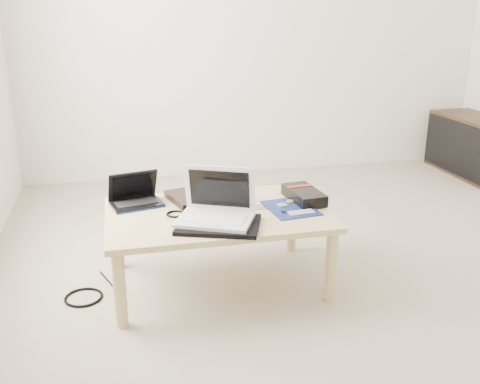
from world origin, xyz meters
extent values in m
plane|color=#B2A891|center=(0.00, 0.00, 0.00)|extent=(4.00, 4.00, 0.00)
cube|color=silver|center=(0.00, 2.05, 1.30)|extent=(4.00, 0.10, 2.60)
cube|color=#D5B980|center=(-0.76, 0.02, 0.39)|extent=(1.10, 0.70, 0.03)
cylinder|color=#D5B980|center=(-1.26, -0.28, 0.18)|extent=(0.06, 0.06, 0.37)
cylinder|color=#D5B980|center=(-0.26, -0.28, 0.18)|extent=(0.06, 0.06, 0.37)
cylinder|color=#D5B980|center=(-1.26, 0.32, 0.18)|extent=(0.06, 0.06, 0.37)
cylinder|color=#D5B980|center=(-0.26, 0.32, 0.18)|extent=(0.06, 0.06, 0.37)
cube|color=#322214|center=(1.78, 1.45, 0.25)|extent=(0.40, 0.90, 0.50)
cube|color=black|center=(1.58, 1.45, 0.25)|extent=(0.02, 0.86, 0.44)
cube|color=black|center=(-0.81, 0.23, 0.42)|extent=(0.38, 0.34, 0.03)
cube|color=black|center=(-1.15, 0.21, 0.41)|extent=(0.29, 0.23, 0.02)
cube|color=black|center=(-1.15, 0.20, 0.42)|extent=(0.22, 0.14, 0.00)
cube|color=black|center=(-1.14, 0.14, 0.42)|extent=(0.06, 0.04, 0.00)
cube|color=black|center=(-1.16, 0.26, 0.49)|extent=(0.26, 0.13, 0.16)
cube|color=black|center=(-1.16, 0.25, 0.49)|extent=(0.22, 0.10, 0.13)
cube|color=#0C1A44|center=(-1.13, 0.12, 0.40)|extent=(0.25, 0.07, 0.01)
cube|color=black|center=(-0.77, -0.03, 0.41)|extent=(0.28, 0.25, 0.01)
cube|color=white|center=(-0.77, -0.03, 0.41)|extent=(0.23, 0.19, 0.00)
cube|color=#B9B9BE|center=(-0.55, 0.10, 0.41)|extent=(0.05, 0.20, 0.02)
cube|color=#97979C|center=(-0.55, 0.10, 0.42)|extent=(0.04, 0.17, 0.00)
cube|color=black|center=(-0.79, -0.17, 0.41)|extent=(0.45, 0.39, 0.02)
cube|color=silver|center=(-0.81, -0.16, 0.43)|extent=(0.41, 0.36, 0.02)
cube|color=white|center=(-0.81, -0.16, 0.44)|extent=(0.31, 0.24, 0.00)
cube|color=silver|center=(-0.85, -0.24, 0.44)|extent=(0.08, 0.06, 0.00)
cube|color=silver|center=(-0.76, -0.07, 0.55)|extent=(0.33, 0.19, 0.23)
cube|color=black|center=(-0.77, -0.07, 0.55)|extent=(0.28, 0.16, 0.19)
cube|color=#0D1653|center=(-0.39, -0.02, 0.40)|extent=(0.26, 0.31, 0.01)
cube|color=#B9B9BE|center=(-0.42, 0.01, 0.41)|extent=(0.05, 0.05, 0.01)
cube|color=yellow|center=(-0.33, 0.07, 0.41)|extent=(0.10, 0.02, 0.01)
cube|color=yellow|center=(-0.33, 0.05, 0.41)|extent=(0.10, 0.02, 0.01)
cube|color=silver|center=(-0.36, -0.09, 0.41)|extent=(0.13, 0.02, 0.01)
cube|color=silver|center=(-0.36, -0.10, 0.41)|extent=(0.13, 0.02, 0.01)
cube|color=silver|center=(-0.36, -0.12, 0.41)|extent=(0.13, 0.02, 0.01)
cube|color=black|center=(-0.44, -0.08, 0.41)|extent=(0.03, 0.03, 0.01)
cube|color=black|center=(-0.28, 0.08, 0.43)|extent=(0.17, 0.30, 0.06)
cube|color=maroon|center=(-0.29, 0.14, 0.46)|extent=(0.14, 0.05, 0.00)
torus|color=black|center=(-0.97, 0.02, 0.41)|extent=(0.10, 0.10, 0.01)
torus|color=black|center=(-1.44, 0.01, 0.01)|extent=(0.20, 0.20, 0.01)
cylinder|color=black|center=(-1.30, 0.10, 0.00)|extent=(0.14, 0.36, 0.01)
camera|label=1|loc=(-1.22, -2.45, 1.36)|focal=40.00mm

